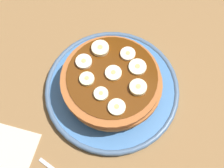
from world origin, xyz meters
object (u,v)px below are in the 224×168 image
Objects in this scene: plate at (112,89)px; banana_slice_5 at (87,79)px; banana_slice_6 at (128,54)px; banana_slice_7 at (139,86)px; banana_slice_2 at (137,67)px; banana_slice_8 at (117,107)px; banana_slice_4 at (84,62)px; banana_slice_0 at (111,72)px; napkin at (4,154)px; banana_slice_1 at (101,94)px; banana_slice_3 at (100,48)px; pancake_stack at (113,84)px.

banana_slice_5 reaches higher than plate.
banana_slice_7 is (4.86, -5.19, 0.14)cm from banana_slice_6.
banana_slice_2 and banana_slice_8 have the same top height.
banana_slice_4 is 11.03cm from banana_slice_8.
napkin is (-11.50, -21.74, -7.20)cm from banana_slice_0.
banana_slice_1 is at bearing -34.54° from banana_slice_4.
banana_slice_4 is at bearing 145.46° from banana_slice_1.
banana_slice_6 is (0.52, 5.48, 6.34)cm from plate.
banana_slice_3 is (-8.14, 0.21, 0.13)cm from banana_slice_2.
napkin is (-11.88, -21.22, -0.85)cm from plate.
banana_slice_2 is at bearing -1.45° from banana_slice_3.
banana_slice_5 is (2.34, -2.78, -0.02)cm from banana_slice_4.
banana_slice_5 is at bearing -146.71° from pancake_stack.
banana_slice_0 and banana_slice_5 have the same top height.
banana_slice_1 is 0.85× the size of banana_slice_4.
banana_slice_3 is 27.22cm from napkin.
napkin is (-15.31, -25.02, -7.19)cm from banana_slice_2.
banana_slice_3 reaches higher than banana_slice_4.
banana_slice_5 is at bearing 66.08° from napkin.
pancake_stack is 7.14× the size of banana_slice_5.
banana_slice_3 is at bearing 141.27° from banana_slice_0.
banana_slice_7 is (5.38, 0.29, 6.48)cm from plate.
banana_slice_8 is at bearing -14.20° from banana_slice_1.
banana_slice_1 is 7.36cm from banana_slice_4.
banana_slice_2 is at bearing 58.54° from napkin.
pancake_stack is 5.04cm from banana_slice_1.
banana_slice_4 and banana_slice_8 have the same top height.
banana_slice_2 reaches higher than pancake_stack.
banana_slice_3 is at bearing -164.18° from banana_slice_6.
banana_slice_2 is (3.12, 4.00, 2.98)cm from pancake_stack.
banana_slice_6 is (0.22, 5.69, 2.98)cm from pancake_stack.
banana_slice_7 is 1.01× the size of banana_slice_8.
banana_slice_6 is 30.31cm from napkin.
banana_slice_8 is (8.42, -9.18, -0.12)cm from banana_slice_3.
banana_slice_5 is 7.79cm from banana_slice_8.
banana_slice_3 and banana_slice_7 have the same top height.
plate is 3.38cm from pancake_stack.
banana_slice_0 is at bearing 94.47° from banana_slice_1.
banana_slice_1 is at bearing -20.44° from banana_slice_5.
pancake_stack is 24.65cm from napkin.
banana_slice_3 reaches higher than banana_slice_5.
banana_slice_0 reaches higher than napkin.
napkin is at bearing -134.18° from banana_slice_8.
banana_slice_2 is 8.98cm from banana_slice_8.
banana_slice_6 is at bearing 79.65° from banana_slice_0.
pancake_stack is at bearing -92.25° from banana_slice_6.
napkin is at bearing -105.37° from banana_slice_4.
banana_slice_6 is at bearing 84.55° from plate.
banana_slice_4 is at bearing -108.34° from banana_slice_3.
banana_slice_7 reaches higher than banana_slice_0.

